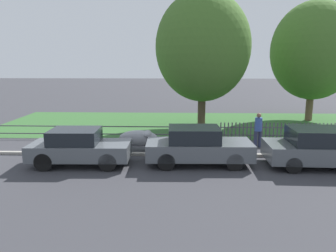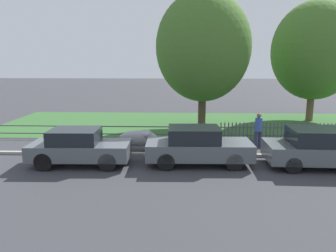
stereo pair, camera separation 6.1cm
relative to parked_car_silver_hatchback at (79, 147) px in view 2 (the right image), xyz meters
name	(u,v)px [view 2 (the right image)]	position (x,y,z in m)	size (l,w,h in m)	color
grass_strip	(332,125)	(13.46, 8.57, -0.72)	(41.66, 8.60, 0.01)	#33602D
parked_car_silver_hatchback	(79,147)	(0.00, 0.00, 0.00)	(3.84, 1.74, 1.41)	#51565B
parked_car_black_saloon	(197,146)	(4.57, 0.24, 0.02)	(4.09, 1.77, 1.48)	#51565B
parked_car_navy_estate	(321,148)	(9.21, 0.12, 0.01)	(4.21, 1.96, 1.48)	#51565B
covered_motorcycle	(139,138)	(2.08, 2.04, -0.14)	(1.87, 0.70, 0.95)	black
tree_nearest_kerb	(203,47)	(5.16, 7.03, 4.00)	(5.37, 5.37, 7.82)	#473828
tree_behind_motorcycle	(315,51)	(12.57, 10.01, 3.87)	(5.51, 5.51, 7.77)	brown
pedestrian_near_fence	(258,128)	(7.51, 2.88, 0.19)	(0.42, 0.42, 1.62)	#2D3351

